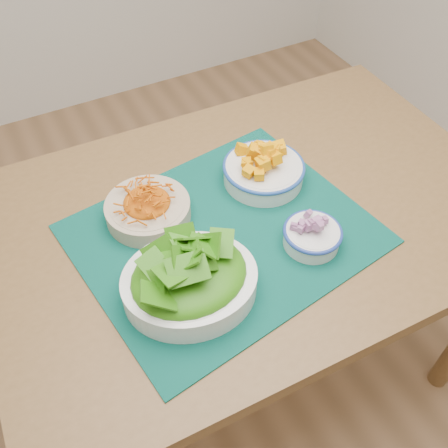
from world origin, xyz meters
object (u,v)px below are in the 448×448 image
object	(u,v)px
lettuce_bowl	(189,276)
onion_bowl	(312,234)
carrot_bowl	(147,206)
squash_bowl	(264,165)
placemat	(224,234)
table	(251,236)

from	to	relation	value
lettuce_bowl	onion_bowl	world-z (taller)	lettuce_bowl
carrot_bowl	onion_bowl	distance (m)	0.36
squash_bowl	lettuce_bowl	xyz separation A→B (m)	(-0.30, -0.21, 0.01)
lettuce_bowl	placemat	bearing A→B (deg)	52.00
table	squash_bowl	size ratio (longest dim) A/B	5.18
placemat	onion_bowl	xyz separation A→B (m)	(0.15, -0.11, 0.03)
placemat	onion_bowl	bearing A→B (deg)	-44.73
carrot_bowl	squash_bowl	size ratio (longest dim) A/B	0.84
table	onion_bowl	bearing A→B (deg)	-68.55
squash_bowl	placemat	bearing A→B (deg)	-146.67
carrot_bowl	squash_bowl	world-z (taller)	squash_bowl
placemat	onion_bowl	distance (m)	0.19
placemat	carrot_bowl	bearing A→B (deg)	127.70
table	onion_bowl	xyz separation A→B (m)	(0.05, -0.15, 0.13)
placemat	squash_bowl	bearing A→B (deg)	25.18
lettuce_bowl	table	bearing A→B (deg)	45.58
table	placemat	xyz separation A→B (m)	(-0.10, -0.04, 0.10)
table	squash_bowl	xyz separation A→B (m)	(0.07, 0.07, 0.15)
squash_bowl	onion_bowl	xyz separation A→B (m)	(-0.01, -0.22, -0.02)
squash_bowl	onion_bowl	bearing A→B (deg)	-93.10
onion_bowl	squash_bowl	bearing A→B (deg)	86.90
carrot_bowl	onion_bowl	xyz separation A→B (m)	(0.28, -0.24, -0.00)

